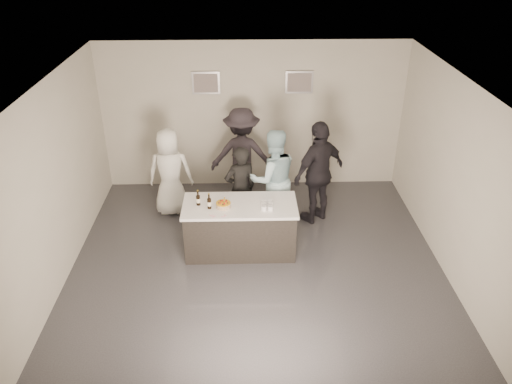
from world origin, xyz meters
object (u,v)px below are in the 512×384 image
beer_bottle_b (209,201)px  person_guest_back (242,155)px  beer_bottle_a (198,198)px  person_guest_right (319,173)px  person_guest_left (170,172)px  bar_counter (240,228)px  cake (223,205)px  person_main_black (240,189)px  person_main_blue (273,179)px

beer_bottle_b → person_guest_back: size_ratio=0.14×
beer_bottle_a → person_guest_right: 2.30m
beer_bottle_b → person_guest_left: (-0.81, 1.42, -0.19)m
bar_counter → person_guest_right: 1.80m
person_guest_left → person_guest_back: bearing=-157.2°
cake → bar_counter: bearing=16.8°
person_main_black → person_guest_left: bearing=-47.5°
cake → person_main_black: person_main_black is taller
person_main_black → person_main_blue: size_ratio=0.87×
cake → person_guest_right: size_ratio=0.12×
person_main_black → beer_bottle_a: bearing=23.6°
beer_bottle_a → beer_bottle_b: size_ratio=1.00×
person_main_blue → person_guest_left: size_ratio=1.09×
bar_counter → beer_bottle_b: 0.76m
beer_bottle_a → person_guest_right: bearing=25.0°
person_main_blue → person_guest_left: bearing=-26.8°
beer_bottle_a → person_main_blue: (1.26, 0.85, -0.11)m
beer_bottle_a → person_main_black: person_main_black is taller
beer_bottle_b → person_guest_right: size_ratio=0.13×
beer_bottle_a → beer_bottle_b: same height
beer_bottle_a → person_guest_left: size_ratio=0.15×
person_guest_right → person_guest_back: size_ratio=1.03×
person_guest_left → person_main_black: bearing=155.9°
bar_counter → person_guest_back: 1.92m
beer_bottle_b → cake: bearing=7.3°
person_main_black → bar_counter: bearing=66.6°
bar_counter → person_main_black: size_ratio=1.16×
beer_bottle_b → person_guest_back: bearing=75.1°
person_main_black → person_guest_right: bearing=167.5°
bar_counter → cake: bearing=-163.2°
person_main_blue → person_guest_left: (-1.88, 0.46, -0.08)m
bar_counter → cake: (-0.26, -0.08, 0.49)m
bar_counter → person_main_blue: size_ratio=1.01×
bar_counter → cake: size_ratio=7.79×
beer_bottle_b → bar_counter: bearing=12.6°
cake → person_guest_left: 1.73m
beer_bottle_a → person_main_black: 1.01m
cake → beer_bottle_a: 0.43m
bar_counter → person_main_black: person_main_black is taller
person_guest_left → person_guest_back: (1.33, 0.55, 0.10)m
cake → person_main_black: (0.27, 0.79, -0.14)m
beer_bottle_a → person_guest_right: size_ratio=0.13×
person_guest_right → cake: bearing=-4.5°
beer_bottle_b → person_guest_back: 2.03m
cake → person_guest_back: size_ratio=0.13×
bar_counter → person_main_blue: 1.14m
cake → person_main_black: size_ratio=0.15×
bar_counter → person_guest_left: (-1.30, 1.31, 0.39)m
beer_bottle_a → person_guest_left: (-0.63, 1.31, -0.19)m
bar_counter → beer_bottle_a: (-0.67, 0.00, 0.58)m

